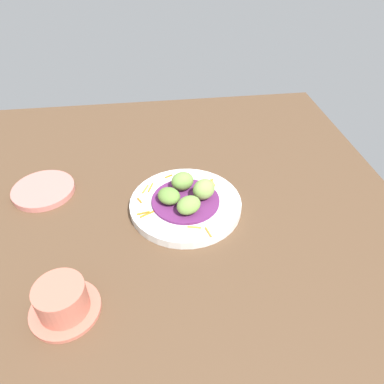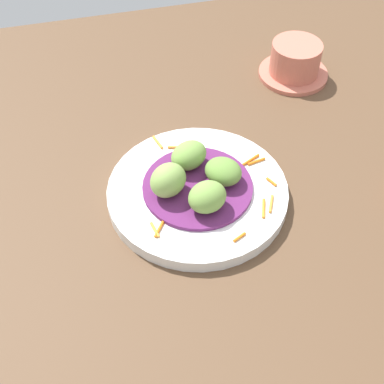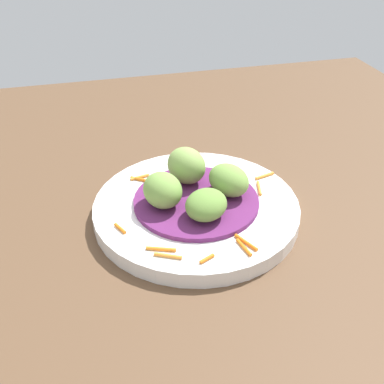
{
  "view_description": "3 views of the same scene",
  "coord_description": "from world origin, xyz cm",
  "px_view_note": "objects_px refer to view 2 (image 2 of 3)",
  "views": [
    {
      "loc": [
        64.12,
        -3.03,
        58.28
      ],
      "look_at": [
        0.83,
        5.4,
        5.53
      ],
      "focal_mm": 33.83,
      "sensor_mm": 36.0,
      "label": 1
    },
    {
      "loc": [
        -47.43,
        17.23,
        60.65
      ],
      "look_at": [
        0.75,
        4.9,
        5.01
      ],
      "focal_mm": 50.88,
      "sensor_mm": 36.0,
      "label": 2
    },
    {
      "loc": [
        -10.07,
        -42.0,
        37.5
      ],
      "look_at": [
        1.19,
        2.09,
        6.81
      ],
      "focal_mm": 43.7,
      "sensor_mm": 36.0,
      "label": 3
    }
  ],
  "objects_px": {
    "guac_scoop_right": "(226,171)",
    "guac_scoop_left": "(168,180)",
    "guac_scoop_center": "(207,197)",
    "terracotta_bowl": "(295,62)",
    "guac_scoop_back": "(189,155)",
    "main_plate": "(198,193)"
  },
  "relations": [
    {
      "from": "guac_scoop_right",
      "to": "terracotta_bowl",
      "type": "relative_size",
      "value": 0.43
    },
    {
      "from": "guac_scoop_center",
      "to": "guac_scoop_right",
      "type": "xyz_separation_m",
      "value": [
        0.04,
        -0.04,
        -0.0
      ]
    },
    {
      "from": "guac_scoop_right",
      "to": "terracotta_bowl",
      "type": "distance_m",
      "value": 0.31
    },
    {
      "from": "main_plate",
      "to": "guac_scoop_right",
      "type": "relative_size",
      "value": 4.8
    },
    {
      "from": "main_plate",
      "to": "guac_scoop_back",
      "type": "distance_m",
      "value": 0.05
    },
    {
      "from": "guac_scoop_back",
      "to": "terracotta_bowl",
      "type": "xyz_separation_m",
      "value": [
        0.2,
        -0.24,
        -0.02
      ]
    },
    {
      "from": "guac_scoop_left",
      "to": "guac_scoop_right",
      "type": "bearing_deg",
      "value": -87.23
    },
    {
      "from": "guac_scoop_right",
      "to": "guac_scoop_center",
      "type": "bearing_deg",
      "value": 137.77
    },
    {
      "from": "guac_scoop_left",
      "to": "guac_scoop_back",
      "type": "bearing_deg",
      "value": -42.23
    },
    {
      "from": "guac_scoop_right",
      "to": "guac_scoop_left",
      "type": "bearing_deg",
      "value": 92.77
    },
    {
      "from": "guac_scoop_center",
      "to": "guac_scoop_right",
      "type": "distance_m",
      "value": 0.06
    },
    {
      "from": "main_plate",
      "to": "guac_scoop_left",
      "type": "bearing_deg",
      "value": 92.77
    },
    {
      "from": "guac_scoop_left",
      "to": "terracotta_bowl",
      "type": "xyz_separation_m",
      "value": [
        0.24,
        -0.28,
        -0.02
      ]
    },
    {
      "from": "guac_scoop_left",
      "to": "main_plate",
      "type": "bearing_deg",
      "value": -87.23
    },
    {
      "from": "main_plate",
      "to": "guac_scoop_center",
      "type": "distance_m",
      "value": 0.06
    },
    {
      "from": "guac_scoop_back",
      "to": "main_plate",
      "type": "bearing_deg",
      "value": -177.23
    },
    {
      "from": "guac_scoop_left",
      "to": "terracotta_bowl",
      "type": "bearing_deg",
      "value": -49.43
    },
    {
      "from": "guac_scoop_left",
      "to": "guac_scoop_center",
      "type": "distance_m",
      "value": 0.06
    },
    {
      "from": "guac_scoop_left",
      "to": "guac_scoop_back",
      "type": "distance_m",
      "value": 0.06
    },
    {
      "from": "guac_scoop_center",
      "to": "guac_scoop_right",
      "type": "height_order",
      "value": "guac_scoop_center"
    },
    {
      "from": "main_plate",
      "to": "guac_scoop_center",
      "type": "xyz_separation_m",
      "value": [
        -0.04,
        -0.0,
        0.04
      ]
    },
    {
      "from": "guac_scoop_right",
      "to": "terracotta_bowl",
      "type": "xyz_separation_m",
      "value": [
        0.24,
        -0.2,
        -0.01
      ]
    }
  ]
}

